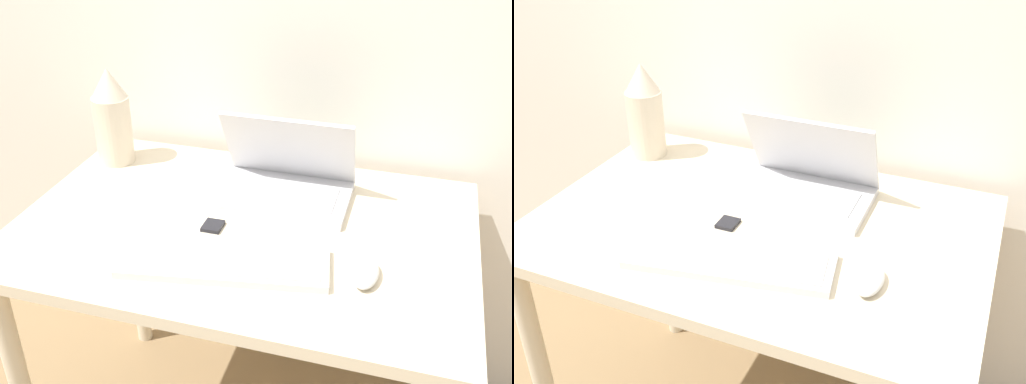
% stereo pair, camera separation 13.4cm
% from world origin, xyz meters
% --- Properties ---
extents(desk, '(1.07, 0.72, 0.76)m').
position_xyz_m(desk, '(0.00, 0.36, 0.65)').
color(desk, beige).
rests_on(desk, ground_plane).
extents(laptop, '(0.33, 0.22, 0.22)m').
position_xyz_m(laptop, '(0.06, 0.52, 0.80)').
color(laptop, silver).
rests_on(laptop, desk).
extents(keyboard, '(0.46, 0.22, 0.02)m').
position_xyz_m(keyboard, '(0.01, 0.19, 0.77)').
color(keyboard, silver).
rests_on(keyboard, desk).
extents(mouse, '(0.05, 0.11, 0.03)m').
position_xyz_m(mouse, '(0.30, 0.23, 0.77)').
color(mouse, silver).
rests_on(mouse, desk).
extents(vase, '(0.10, 0.10, 0.27)m').
position_xyz_m(vase, '(-0.45, 0.58, 0.89)').
color(vase, beige).
rests_on(vase, desk).
extents(mp3_player, '(0.04, 0.05, 0.01)m').
position_xyz_m(mp3_player, '(-0.06, 0.32, 0.76)').
color(mp3_player, black).
rests_on(mp3_player, desk).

